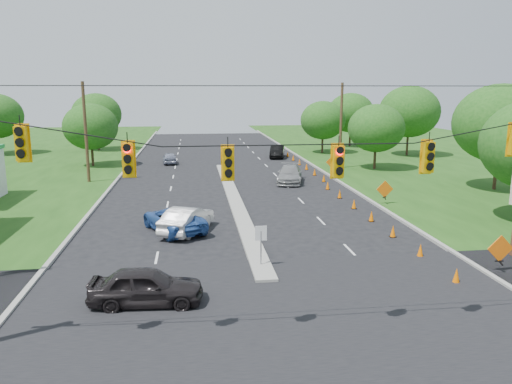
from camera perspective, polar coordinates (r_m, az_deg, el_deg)
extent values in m
plane|color=black|center=(18.47, 3.19, -15.05)|extent=(160.00, 160.00, 0.00)
cube|color=black|center=(18.47, 3.19, -15.05)|extent=(160.00, 14.00, 0.02)
cube|color=gray|center=(47.48, -15.68, 1.14)|extent=(0.25, 110.00, 0.16)
cube|color=gray|center=(48.77, 8.50, 1.72)|extent=(0.25, 110.00, 0.16)
cube|color=gray|center=(38.26, -2.51, -0.89)|extent=(1.00, 34.00, 0.18)
cylinder|color=gray|center=(23.62, 0.57, -6.60)|extent=(0.06, 0.06, 1.80)
cube|color=white|center=(23.38, 0.57, -4.74)|extent=(0.55, 0.04, 0.70)
cylinder|color=black|center=(15.58, 4.15, 6.86)|extent=(24.00, 0.04, 0.04)
cube|color=#FFB005|center=(16.07, -25.20, 5.04)|extent=(0.34, 0.24, 1.00)
cube|color=#FFB005|center=(15.48, -14.39, 3.61)|extent=(0.34, 0.24, 1.00)
cube|color=#FFB005|center=(15.42, -3.22, 3.27)|extent=(0.34, 0.24, 1.00)
cube|color=#FFB005|center=(16.05, 9.37, 3.46)|extent=(0.34, 0.24, 1.00)
cube|color=#FFB005|center=(17.14, 19.06, 3.78)|extent=(0.34, 0.24, 1.00)
cylinder|color=#422D1C|center=(47.32, -18.87, 6.42)|extent=(0.28, 0.28, 9.00)
cylinder|color=#422D1C|center=(53.67, 9.68, 7.42)|extent=(0.28, 0.28, 9.00)
cone|color=#FF6D00|center=(23.64, 21.93, -8.86)|extent=(0.32, 0.32, 0.70)
cone|color=#FF6D00|center=(26.57, 18.27, -6.36)|extent=(0.32, 0.32, 0.70)
cone|color=#FF6D00|center=(29.62, 15.39, -4.34)|extent=(0.32, 0.32, 0.70)
cone|color=#FF6D00|center=(32.76, 13.06, -2.70)|extent=(0.32, 0.32, 0.70)
cone|color=#FF6D00|center=(35.96, 11.14, -1.34)|extent=(0.32, 0.32, 0.70)
cone|color=#FF6D00|center=(39.22, 9.55, -0.21)|extent=(0.32, 0.32, 0.70)
cone|color=#FF6D00|center=(42.51, 8.19, 0.75)|extent=(0.32, 0.32, 0.70)
cone|color=#FF6D00|center=(45.99, 7.76, 1.59)|extent=(0.32, 0.32, 0.70)
cone|color=#FF6D00|center=(49.33, 6.72, 2.29)|extent=(0.32, 0.32, 0.70)
cone|color=#FF6D00|center=(52.69, 5.80, 2.91)|extent=(0.32, 0.32, 0.70)
cone|color=#FF6D00|center=(56.07, 5.00, 3.45)|extent=(0.32, 0.32, 0.70)
cone|color=#FF6D00|center=(59.46, 4.29, 3.93)|extent=(0.32, 0.32, 0.70)
cone|color=#FF6D00|center=(62.86, 3.65, 4.35)|extent=(0.32, 0.32, 0.70)
cone|color=#FF6D00|center=(66.27, 3.08, 4.74)|extent=(0.32, 0.32, 0.70)
cube|color=black|center=(25.72, 26.03, -7.10)|extent=(0.06, 0.58, 0.26)
cube|color=black|center=(25.72, 26.03, -7.10)|extent=(0.06, 0.58, 0.26)
cube|color=orange|center=(25.54, 26.15, -5.83)|extent=(1.27, 0.05, 1.27)
cube|color=black|center=(37.73, 14.46, -0.58)|extent=(0.06, 0.58, 0.26)
cube|color=black|center=(37.73, 14.46, -0.58)|extent=(0.06, 0.58, 0.26)
cube|color=orange|center=(37.61, 14.51, 0.32)|extent=(1.27, 0.05, 1.27)
cube|color=black|center=(50.77, 8.67, 2.73)|extent=(0.06, 0.58, 0.26)
cube|color=black|center=(50.77, 8.67, 2.73)|extent=(0.06, 0.58, 0.26)
cube|color=orange|center=(50.68, 8.69, 3.40)|extent=(1.27, 0.05, 1.27)
cylinder|color=black|center=(57.70, -18.19, 4.06)|extent=(0.28, 0.28, 2.52)
ellipsoid|color=#194C14|center=(57.41, -18.39, 7.10)|extent=(5.88, 5.88, 5.04)
cylinder|color=black|center=(72.71, -17.58, 5.69)|extent=(0.28, 0.28, 2.88)
ellipsoid|color=#194C14|center=(72.46, -17.76, 8.46)|extent=(6.72, 6.72, 5.76)
cylinder|color=black|center=(46.20, 25.71, 2.18)|extent=(0.28, 0.28, 3.24)
ellipsoid|color=#194C14|center=(45.79, 26.14, 7.07)|extent=(7.56, 7.56, 6.48)
cylinder|color=black|center=(54.18, 13.42, 3.86)|extent=(0.28, 0.28, 2.52)
ellipsoid|color=#194C14|center=(53.87, 13.58, 7.11)|extent=(5.88, 5.88, 5.04)
cylinder|color=black|center=(66.36, 16.91, 5.37)|extent=(0.28, 0.28, 3.24)
ellipsoid|color=#194C14|center=(66.08, 17.11, 8.78)|extent=(7.56, 7.56, 6.48)
cylinder|color=black|center=(75.18, 10.68, 6.21)|extent=(0.28, 0.28, 2.88)
ellipsoid|color=#194C14|center=(74.94, 10.78, 8.89)|extent=(6.72, 6.72, 5.76)
cylinder|color=black|center=(66.82, 7.59, 5.49)|extent=(0.28, 0.28, 2.52)
ellipsoid|color=#194C14|center=(66.57, 7.66, 8.13)|extent=(5.88, 5.88, 5.04)
imported|color=black|center=(20.26, -12.43, -10.49)|extent=(4.52, 2.05, 1.51)
imported|color=silver|center=(29.73, -7.91, -3.12)|extent=(3.40, 4.95, 1.55)
imported|color=#2D56A1|center=(30.08, -9.40, -3.09)|extent=(4.35, 5.76, 1.45)
imported|color=gray|center=(45.26, 3.86, 2.04)|extent=(3.30, 5.62, 1.53)
imported|color=gray|center=(57.70, -9.84, 3.84)|extent=(1.80, 3.85, 1.27)
imported|color=black|center=(61.96, 2.43, 4.65)|extent=(2.61, 4.90, 1.53)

